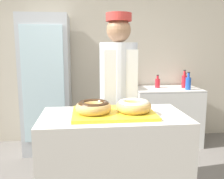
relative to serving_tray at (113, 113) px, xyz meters
The scene contains 14 objects.
wall_back 2.16m from the serving_tray, 90.00° to the left, with size 8.00×0.06×2.70m.
display_counter 0.50m from the serving_tray, ahead, with size 1.12×0.61×0.97m.
serving_tray is the anchor object (origin of this frame).
donut_chocolate_glaze 0.17m from the serving_tray, behind, with size 0.27×0.27×0.09m.
donut_light_glaze 0.17m from the serving_tray, ahead, with size 0.27×0.27×0.09m.
brownie_back_left 0.19m from the serving_tray, 121.73° to the left, with size 0.08×0.08×0.03m.
brownie_back_right 0.19m from the serving_tray, 58.27° to the left, with size 0.08×0.08×0.03m.
baker_person 0.60m from the serving_tray, 78.43° to the left, with size 0.37×0.37×1.81m.
beverage_fridge 1.90m from the serving_tray, 113.22° to the left, with size 0.65×0.65×1.92m.
chest_freezer 2.11m from the serving_tray, 59.66° to the left, with size 0.98×0.60×0.87m.
bottle_red 2.43m from the serving_tray, 54.90° to the left, with size 0.08×0.08×0.21m.
bottle_red_b 2.05m from the serving_tray, 63.94° to the left, with size 0.07×0.07×0.20m.
bottle_red_b_b 2.20m from the serving_tray, 53.85° to the left, with size 0.07×0.07×0.27m.
bottle_blue 2.06m from the serving_tray, 51.20° to the left, with size 0.08×0.08×0.26m.
Camera 1 is at (-0.22, -1.85, 1.48)m, focal length 40.00 mm.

